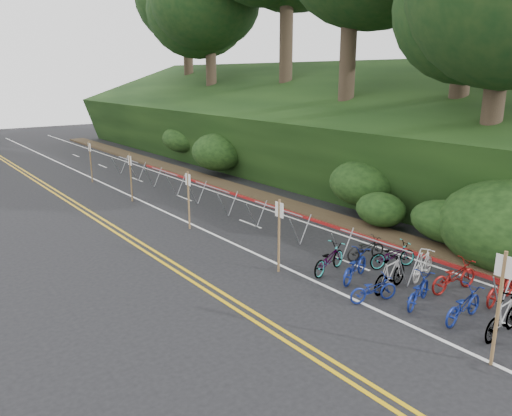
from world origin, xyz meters
The scene contains 9 objects.
ground centered at (0.00, 0.00, 0.00)m, with size 120.00×120.00×0.00m, color black.
road_markings centered at (0.63, 10.10, 0.00)m, with size 7.47×80.00×0.01m.
red_curb centered at (5.70, 12.00, 0.05)m, with size 0.25×28.00×0.10m, color maroon.
embankment centered at (12.96, 19.04, 2.57)m, with size 14.30×48.14×9.11m.
bike_racks_rest centered at (3.00, 13.00, 0.85)m, with size 1.14×23.00×1.17m.
signpost_near centered at (0.94, -2.22, 1.56)m, with size 0.08×0.40×2.75m.
signposts_rest centered at (0.60, 14.00, 1.43)m, with size 0.08×18.40×2.50m.
bike_front centered at (1.33, 1.57, 0.40)m, with size 1.51×0.53×0.79m, color navy.
bike_valet centered at (3.01, 0.63, 0.47)m, with size 3.37×8.83×1.09m.
Camera 1 is at (-9.42, -7.04, 6.42)m, focal length 35.00 mm.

